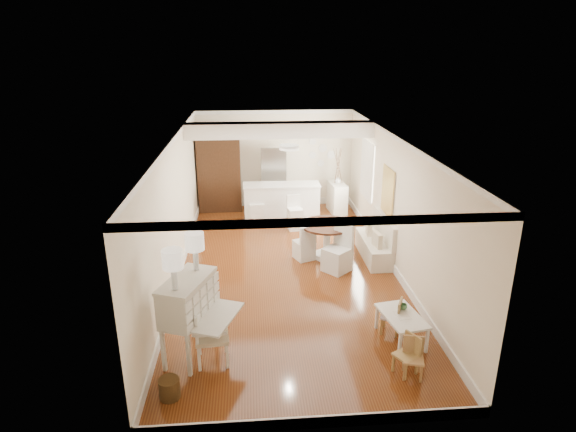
{
  "coord_description": "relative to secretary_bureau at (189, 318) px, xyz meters",
  "views": [
    {
      "loc": [
        -0.73,
        -9.22,
        4.52
      ],
      "look_at": [
        0.04,
        0.3,
        1.12
      ],
      "focal_mm": 30.0,
      "sensor_mm": 36.0,
      "label": 1
    }
  ],
  "objects": [
    {
      "name": "secretary_bureau",
      "position": [
        0.0,
        0.0,
        0.0
      ],
      "size": [
        1.33,
        1.34,
        1.31
      ],
      "primitive_type": "cube",
      "rotation": [
        0.0,
        0.0,
        -0.37
      ],
      "color": "silver",
      "rests_on": "ground"
    },
    {
      "name": "dining_table",
      "position": [
        2.64,
        3.41,
        -0.25
      ],
      "size": [
        1.33,
        1.33,
        0.81
      ],
      "primitive_type": "cylinder",
      "rotation": [
        0.0,
        0.0,
        -0.12
      ],
      "color": "#402014",
      "rests_on": "ground"
    },
    {
      "name": "kids_chair_c",
      "position": [
        3.22,
        -0.78,
        -0.35
      ],
      "size": [
        0.36,
        0.36,
        0.61
      ],
      "primitive_type": "cube",
      "rotation": [
        0.0,
        0.0,
        -0.26
      ],
      "color": "#A87C4C",
      "rests_on": "ground"
    },
    {
      "name": "fridge",
      "position": [
        2.0,
        6.98,
        0.25
      ],
      "size": [
        0.75,
        0.65,
        1.8
      ],
      "primitive_type": "imported",
      "color": "silver",
      "rests_on": "ground"
    },
    {
      "name": "room",
      "position": [
        1.74,
        3.15,
        1.33
      ],
      "size": [
        9.0,
        9.04,
        2.82
      ],
      "color": "brown",
      "rests_on": "ground"
    },
    {
      "name": "gustavian_armchair",
      "position": [
        0.34,
        -0.18,
        -0.2
      ],
      "size": [
        0.57,
        0.57,
        0.91
      ],
      "primitive_type": "cube",
      "rotation": [
        0.0,
        0.0,
        1.66
      ],
      "color": "white",
      "rests_on": "ground"
    },
    {
      "name": "kids_chair_b",
      "position": [
        3.22,
        0.35,
        -0.34
      ],
      "size": [
        0.41,
        0.41,
        0.64
      ],
      "primitive_type": "cube",
      "rotation": [
        0.0,
        0.0,
        -2.03
      ],
      "color": "olive",
      "rests_on": "ground"
    },
    {
      "name": "pencil_cup",
      "position": [
        3.4,
        0.3,
        -0.15
      ],
      "size": [
        0.15,
        0.15,
        0.09
      ],
      "primitive_type": "imported",
      "rotation": [
        0.0,
        0.0,
        0.34
      ],
      "color": "#538E5D",
      "rests_on": "kids_table"
    },
    {
      "name": "bar_stool_left",
      "position": [
        1.13,
        5.72,
        -0.19
      ],
      "size": [
        0.38,
        0.38,
        0.94
      ],
      "primitive_type": "cube",
      "rotation": [
        0.0,
        0.0,
        0.0
      ],
      "color": "white",
      "rests_on": "ground"
    },
    {
      "name": "bar_stool_right",
      "position": [
        2.1,
        5.24,
        -0.21
      ],
      "size": [
        0.42,
        0.42,
        0.89
      ],
      "primitive_type": "cube",
      "rotation": [
        0.0,
        0.0,
        0.19
      ],
      "color": "white",
      "rests_on": "ground"
    },
    {
      "name": "slip_chair_far",
      "position": [
        2.13,
        3.41,
        -0.24
      ],
      "size": [
        0.52,
        0.53,
        0.82
      ],
      "primitive_type": "cube",
      "rotation": [
        0.0,
        0.0,
        -2.74
      ],
      "color": "white",
      "rests_on": "ground"
    },
    {
      "name": "sideboard",
      "position": [
        3.42,
        6.53,
        -0.23
      ],
      "size": [
        0.48,
        0.92,
        0.85
      ],
      "primitive_type": "cube",
      "rotation": [
        0.0,
        0.0,
        0.09
      ],
      "color": "silver",
      "rests_on": "ground"
    },
    {
      "name": "kids_chair_a",
      "position": [
        3.14,
        -0.69,
        -0.35
      ],
      "size": [
        0.41,
        0.41,
        0.61
      ],
      "primitive_type": "cube",
      "rotation": [
        0.0,
        0.0,
        -1.05
      ],
      "color": "tan",
      "rests_on": "ground"
    },
    {
      "name": "banquette",
      "position": [
        3.69,
        3.33,
        -0.16
      ],
      "size": [
        0.52,
        1.6,
        0.98
      ],
      "primitive_type": "cube",
      "color": "silver",
      "rests_on": "ground"
    },
    {
      "name": "wicker_basket",
      "position": [
        -0.2,
        -0.94,
        -0.51
      ],
      "size": [
        0.34,
        0.34,
        0.29
      ],
      "primitive_type": "cylinder",
      "rotation": [
        0.0,
        0.0,
        -0.23
      ],
      "color": "#493116",
      "rests_on": "ground"
    },
    {
      "name": "breakfast_counter",
      "position": [
        1.8,
        5.93,
        -0.14
      ],
      "size": [
        2.05,
        0.65,
        1.03
      ],
      "primitive_type": "cube",
      "color": "white",
      "rests_on": "ground"
    },
    {
      "name": "pantry_cabinet",
      "position": [
        0.1,
        7.01,
        0.5
      ],
      "size": [
        1.2,
        0.6,
        2.3
      ],
      "primitive_type": "cube",
      "color": "#381E11",
      "rests_on": "ground"
    },
    {
      "name": "branch_vase",
      "position": [
        3.43,
        6.55,
        0.28
      ],
      "size": [
        0.21,
        0.21,
        0.17
      ],
      "primitive_type": "imported",
      "rotation": [
        0.0,
        0.0,
        0.37
      ],
      "color": "white",
      "rests_on": "sideboard"
    },
    {
      "name": "kids_table",
      "position": [
        3.33,
        0.13,
        -0.42
      ],
      "size": [
        0.7,
        1.0,
        0.46
      ],
      "primitive_type": "cube",
      "rotation": [
        0.0,
        0.0,
        0.18
      ],
      "color": "white",
      "rests_on": "ground"
    },
    {
      "name": "slip_chair_near",
      "position": [
        2.75,
        2.74,
        -0.15
      ],
      "size": [
        0.69,
        0.69,
        1.01
      ],
      "primitive_type": "cube",
      "rotation": [
        0.0,
        0.0,
        -0.84
      ],
      "color": "silver",
      "rests_on": "ground"
    }
  ]
}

